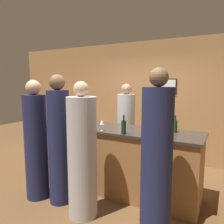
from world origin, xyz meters
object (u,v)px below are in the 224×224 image
guest_0 (156,163)px  guest_1 (36,144)px  wine_bottle_1 (124,127)px  wine_bottle_0 (175,126)px  bartender (126,131)px  ice_bucket (63,116)px  guest_3 (82,156)px  guest_2 (59,144)px

guest_0 → guest_1: (-1.95, 0.04, -0.06)m
wine_bottle_1 → guest_1: bearing=-159.5°
wine_bottle_0 → wine_bottle_1: (-0.64, -0.46, 0.01)m
bartender → ice_bucket: bearing=31.4°
bartender → ice_bucket: bartender is taller
guest_1 → wine_bottle_0: bearing=26.1°
guest_1 → bartender: bearing=64.0°
guest_0 → guest_3: size_ratio=1.08×
ice_bucket → guest_1: bearing=-74.0°
wine_bottle_0 → ice_bucket: bearing=179.1°
wine_bottle_1 → guest_2: bearing=-154.4°
guest_1 → wine_bottle_0: 2.17m
bartender → guest_0: bearing=124.4°
wine_bottle_1 → ice_bucket: (-1.57, 0.50, -0.01)m
guest_3 → wine_bottle_0: bearing=45.3°
guest_2 → ice_bucket: (-0.70, 0.92, 0.26)m
wine_bottle_1 → bartender: bearing=113.1°
bartender → ice_bucket: 1.31m
bartender → guest_2: guest_2 is taller
ice_bucket → guest_2: bearing=-52.5°
bartender → guest_3: guest_3 is taller
guest_1 → wine_bottle_0: size_ratio=7.19×
bartender → guest_0: guest_0 is taller
guest_0 → ice_bucket: bearing=155.5°
guest_0 → guest_2: bearing=176.2°
guest_2 → guest_3: size_ratio=1.06×
wine_bottle_0 → wine_bottle_1: 0.79m
guest_3 → wine_bottle_1: size_ratio=6.50×
guest_0 → guest_1: bearing=178.9°
bartender → guest_0: (1.15, -1.68, 0.09)m
wine_bottle_0 → ice_bucket: 2.21m
guest_2 → guest_3: guest_2 is taller
guest_0 → wine_bottle_0: size_ratio=7.65×
guest_1 → guest_3: bearing=-3.6°
guest_0 → guest_1: 1.95m
bartender → guest_3: 1.70m
guest_3 → guest_0: bearing=1.2°
wine_bottle_0 → guest_3: bearing=-134.7°
wine_bottle_0 → guest_1: bearing=-153.9°
guest_2 → bartender: bearing=76.5°
guest_2 → wine_bottle_1: guest_2 is taller
bartender → guest_0: 2.04m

